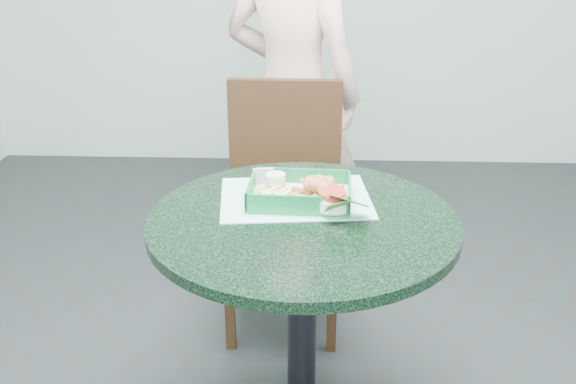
{
  "coord_description": "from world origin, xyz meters",
  "views": [
    {
      "loc": [
        0.02,
        -1.61,
        1.54
      ],
      "look_at": [
        -0.04,
        0.1,
        0.8
      ],
      "focal_mm": 42.0,
      "sensor_mm": 36.0,
      "label": 1
    }
  ],
  "objects_px": {
    "crab_sandwich": "(319,195)",
    "sauce_ramekin": "(275,186)",
    "diner_person": "(292,78)",
    "food_basket": "(300,202)",
    "cafe_table": "(302,280)",
    "dining_chair": "(284,189)"
  },
  "relations": [
    {
      "from": "crab_sandwich",
      "to": "sauce_ramekin",
      "type": "xyz_separation_m",
      "value": [
        -0.13,
        0.06,
        -0.0
      ]
    },
    {
      "from": "dining_chair",
      "to": "sauce_ramekin",
      "type": "distance_m",
      "value": 0.66
    },
    {
      "from": "diner_person",
      "to": "crab_sandwich",
      "type": "distance_m",
      "value": 1.02
    },
    {
      "from": "crab_sandwich",
      "to": "sauce_ramekin",
      "type": "bearing_deg",
      "value": 153.81
    },
    {
      "from": "diner_person",
      "to": "food_basket",
      "type": "xyz_separation_m",
      "value": [
        0.06,
        -0.99,
        -0.11
      ]
    },
    {
      "from": "cafe_table",
      "to": "crab_sandwich",
      "type": "xyz_separation_m",
      "value": [
        0.04,
        0.08,
        0.22
      ]
    },
    {
      "from": "food_basket",
      "to": "sauce_ramekin",
      "type": "xyz_separation_m",
      "value": [
        -0.07,
        0.04,
        0.03
      ]
    },
    {
      "from": "diner_person",
      "to": "crab_sandwich",
      "type": "relative_size",
      "value": 13.89
    },
    {
      "from": "cafe_table",
      "to": "dining_chair",
      "type": "relative_size",
      "value": 0.89
    },
    {
      "from": "diner_person",
      "to": "food_basket",
      "type": "bearing_deg",
      "value": 116.77
    },
    {
      "from": "diner_person",
      "to": "cafe_table",
      "type": "bearing_deg",
      "value": 117.05
    },
    {
      "from": "sauce_ramekin",
      "to": "diner_person",
      "type": "bearing_deg",
      "value": 89.06
    },
    {
      "from": "food_basket",
      "to": "sauce_ramekin",
      "type": "distance_m",
      "value": 0.09
    },
    {
      "from": "diner_person",
      "to": "food_basket",
      "type": "relative_size",
      "value": 6.28
    },
    {
      "from": "diner_person",
      "to": "food_basket",
      "type": "distance_m",
      "value": 1.0
    },
    {
      "from": "dining_chair",
      "to": "diner_person",
      "type": "bearing_deg",
      "value": 87.61
    },
    {
      "from": "diner_person",
      "to": "sauce_ramekin",
      "type": "bearing_deg",
      "value": 112.57
    },
    {
      "from": "cafe_table",
      "to": "sauce_ramekin",
      "type": "bearing_deg",
      "value": 120.07
    },
    {
      "from": "dining_chair",
      "to": "diner_person",
      "type": "height_order",
      "value": "diner_person"
    },
    {
      "from": "cafe_table",
      "to": "sauce_ramekin",
      "type": "xyz_separation_m",
      "value": [
        -0.08,
        0.14,
        0.22
      ]
    },
    {
      "from": "crab_sandwich",
      "to": "sauce_ramekin",
      "type": "height_order",
      "value": "crab_sandwich"
    },
    {
      "from": "cafe_table",
      "to": "dining_chair",
      "type": "bearing_deg",
      "value": 96.5
    }
  ]
}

